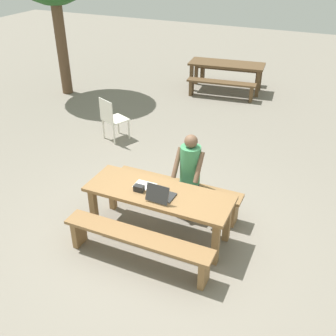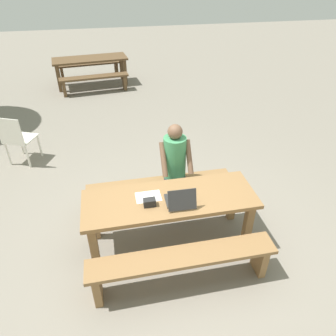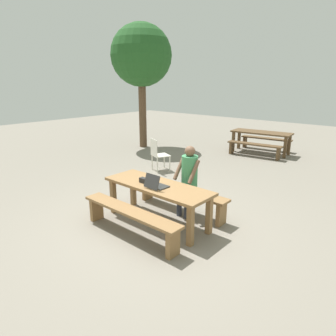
% 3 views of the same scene
% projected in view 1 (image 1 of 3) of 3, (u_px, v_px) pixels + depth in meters
% --- Properties ---
extents(ground_plane, '(30.00, 30.00, 0.00)m').
position_uv_depth(ground_plane, '(159.00, 233.00, 5.73)').
color(ground_plane, gray).
extents(picnic_table_front, '(2.04, 0.71, 0.72)m').
position_uv_depth(picnic_table_front, '(159.00, 198.00, 5.42)').
color(picnic_table_front, olive).
rests_on(picnic_table_front, ground).
extents(bench_near, '(2.03, 0.30, 0.46)m').
position_uv_depth(bench_near, '(137.00, 242.00, 5.03)').
color(bench_near, olive).
rests_on(bench_near, ground).
extents(bench_far, '(2.03, 0.30, 0.46)m').
position_uv_depth(bench_far, '(177.00, 189.00, 6.06)').
color(bench_far, olive).
rests_on(bench_far, ground).
extents(laptop, '(0.33, 0.33, 0.25)m').
position_uv_depth(laptop, '(161.00, 195.00, 5.19)').
color(laptop, '#2D2D2D').
rests_on(laptop, picnic_table_front).
extents(small_pouch, '(0.14, 0.09, 0.09)m').
position_uv_depth(small_pouch, '(139.00, 188.00, 5.36)').
color(small_pouch, black).
rests_on(small_pouch, picnic_table_front).
extents(paper_sheet, '(0.30, 0.21, 0.00)m').
position_uv_depth(paper_sheet, '(145.00, 185.00, 5.50)').
color(paper_sheet, white).
rests_on(paper_sheet, picnic_table_front).
extents(person_seated, '(0.41, 0.41, 1.32)m').
position_uv_depth(person_seated, '(189.00, 170.00, 5.75)').
color(person_seated, '#333847').
rests_on(person_seated, ground).
extents(plastic_chair, '(0.58, 0.58, 0.91)m').
position_uv_depth(plastic_chair, '(112.00, 118.00, 8.08)').
color(plastic_chair, silver).
rests_on(plastic_chair, ground).
extents(picnic_table_mid, '(2.07, 0.96, 0.76)m').
position_uv_depth(picnic_table_mid, '(226.00, 67.00, 10.66)').
color(picnic_table_mid, brown).
rests_on(picnic_table_mid, ground).
extents(bench_mid_south, '(1.82, 0.50, 0.45)m').
position_uv_depth(bench_mid_south, '(221.00, 86.00, 10.29)').
color(bench_mid_south, brown).
rests_on(bench_mid_south, ground).
extents(bench_mid_north, '(1.82, 0.50, 0.45)m').
position_uv_depth(bench_mid_north, '(230.00, 72.00, 11.34)').
color(bench_mid_north, brown).
rests_on(bench_mid_north, ground).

